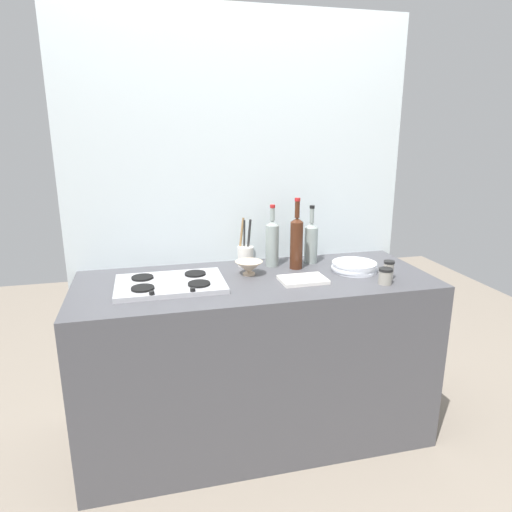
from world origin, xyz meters
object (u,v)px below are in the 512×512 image
at_px(stovetop_hob, 170,284).
at_px(plate_stack, 354,267).
at_px(wine_bottle_mid_right, 296,241).
at_px(cutting_board, 303,280).
at_px(utensil_crock, 245,254).
at_px(condiment_jar_front, 389,270).
at_px(mixing_bowl, 249,267).
at_px(wine_bottle_leftmost, 272,242).
at_px(condiment_jar_rear, 385,276).
at_px(wine_bottle_mid_left, 311,242).

bearing_deg(stovetop_hob, plate_stack, 0.65).
bearing_deg(wine_bottle_mid_right, cutting_board, -99.49).
distance_m(plate_stack, wine_bottle_mid_right, 0.34).
distance_m(stovetop_hob, utensil_crock, 0.50).
bearing_deg(wine_bottle_mid_right, stovetop_hob, -168.73).
relative_size(stovetop_hob, condiment_jar_front, 5.48).
distance_m(stovetop_hob, mixing_bowl, 0.42).
height_order(stovetop_hob, wine_bottle_leftmost, wine_bottle_leftmost).
relative_size(stovetop_hob, cutting_board, 2.28).
xyz_separation_m(mixing_bowl, cutting_board, (0.24, -0.17, -0.03)).
relative_size(wine_bottle_leftmost, condiment_jar_rear, 4.32).
bearing_deg(cutting_board, plate_stack, 16.52).
height_order(plate_stack, cutting_board, plate_stack).
bearing_deg(wine_bottle_mid_left, stovetop_hob, -164.76).
height_order(condiment_jar_front, condiment_jar_rear, condiment_jar_front).
relative_size(plate_stack, utensil_crock, 0.91).
xyz_separation_m(wine_bottle_leftmost, condiment_jar_rear, (0.45, -0.43, -0.09)).
relative_size(plate_stack, mixing_bowl, 1.67).
xyz_separation_m(stovetop_hob, wine_bottle_leftmost, (0.57, 0.21, 0.12)).
bearing_deg(mixing_bowl, wine_bottle_mid_left, 18.83).
relative_size(plate_stack, wine_bottle_mid_right, 0.63).
xyz_separation_m(mixing_bowl, utensil_crock, (0.02, 0.17, 0.02)).
xyz_separation_m(mixing_bowl, condiment_jar_front, (0.67, -0.23, 0.01)).
xyz_separation_m(wine_bottle_leftmost, mixing_bowl, (-0.16, -0.13, -0.09)).
height_order(stovetop_hob, cutting_board, stovetop_hob).
bearing_deg(wine_bottle_leftmost, wine_bottle_mid_right, -33.83).
height_order(wine_bottle_mid_right, condiment_jar_rear, wine_bottle_mid_right).
bearing_deg(plate_stack, wine_bottle_leftmost, 153.20).
bearing_deg(wine_bottle_mid_left, utensil_crock, 174.05).
bearing_deg(cutting_board, utensil_crock, 122.63).
distance_m(plate_stack, cutting_board, 0.34).
bearing_deg(wine_bottle_leftmost, mixing_bowl, -141.57).
xyz_separation_m(plate_stack, wine_bottle_leftmost, (-0.40, 0.20, 0.11)).
xyz_separation_m(plate_stack, wine_bottle_mid_right, (-0.29, 0.13, 0.13)).
bearing_deg(wine_bottle_leftmost, wine_bottle_mid_left, 1.21).
relative_size(wine_bottle_leftmost, wine_bottle_mid_left, 1.04).
bearing_deg(stovetop_hob, wine_bottle_mid_right, 11.27).
height_order(plate_stack, wine_bottle_mid_left, wine_bottle_mid_left).
xyz_separation_m(stovetop_hob, wine_bottle_mid_right, (0.68, 0.14, 0.14)).
relative_size(plate_stack, wine_bottle_mid_left, 0.74).
distance_m(wine_bottle_mid_left, wine_bottle_mid_right, 0.14).
bearing_deg(condiment_jar_rear, wine_bottle_mid_left, 117.79).
bearing_deg(stovetop_hob, cutting_board, -7.45).
bearing_deg(wine_bottle_leftmost, plate_stack, -26.80).
bearing_deg(cutting_board, wine_bottle_mid_right, 80.51).
height_order(stovetop_hob, mixing_bowl, mixing_bowl).
relative_size(mixing_bowl, cutting_board, 0.63).
bearing_deg(condiment_jar_front, cutting_board, 171.47).
xyz_separation_m(plate_stack, mixing_bowl, (-0.56, 0.07, 0.02)).
distance_m(plate_stack, mixing_bowl, 0.56).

